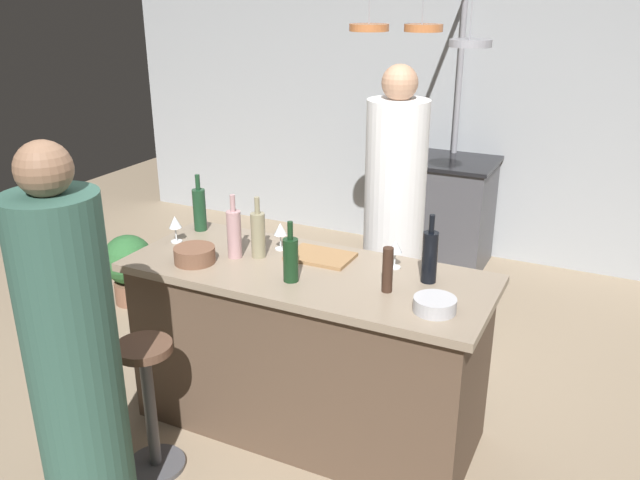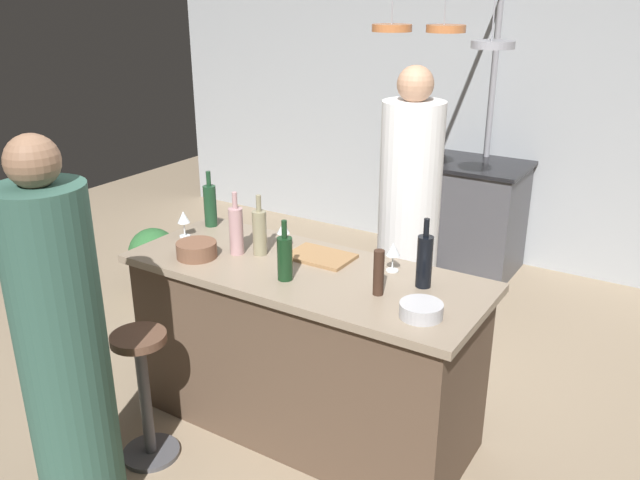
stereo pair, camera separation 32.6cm
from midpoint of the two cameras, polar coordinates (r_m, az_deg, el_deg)
The scene contains 21 objects.
ground_plane at distance 3.64m, azimuth -3.74°, elevation -15.70°, with size 9.00×9.00×0.00m, color gray.
back_wall at distance 5.63m, azimuth 10.62°, elevation 11.83°, with size 6.40×0.16×2.60m, color #9EA3A8.
kitchen_island at distance 3.38m, azimuth -3.92°, elevation -9.56°, with size 1.80×0.72×0.90m.
stove_range at distance 5.46m, azimuth 8.87°, elevation 2.40°, with size 0.80×0.64×0.89m.
chef at distance 4.08m, azimuth 4.17°, elevation 1.67°, with size 0.37×0.37×1.77m.
bar_stool_left at distance 3.28m, azimuth -17.46°, elevation -13.31°, with size 0.28×0.28×0.68m.
guest_left at distance 2.84m, azimuth -23.71°, elevation -10.22°, with size 0.36×0.36×1.69m.
overhead_pot_rack at distance 4.68m, azimuth 7.93°, elevation 15.09°, with size 0.91×1.39×2.17m.
potted_plant at distance 4.99m, azimuth -18.11°, elevation -2.10°, with size 0.36×0.36×0.52m.
cutting_board at distance 3.30m, azimuth -2.78°, elevation -1.50°, with size 0.32×0.22×0.02m, color #997047.
pepper_mill at distance 2.91m, azimuth 2.71°, elevation -2.68°, with size 0.05×0.05×0.21m, color #382319.
wine_bottle_dark at distance 3.01m, azimuth 6.48°, elevation -1.44°, with size 0.07×0.07×0.33m.
wine_bottle_red at distance 3.02m, azimuth -5.66°, elevation -1.69°, with size 0.07×0.07×0.29m.
wine_bottle_rose at distance 3.32m, azimuth -10.27°, elevation 0.55°, with size 0.07×0.07×0.33m.
wine_bottle_green at distance 3.74m, azimuth -12.91°, elevation 2.63°, with size 0.07×0.07×0.32m.
wine_bottle_white at distance 3.31m, azimuth -8.22°, elevation 0.48°, with size 0.07×0.07×0.32m.
wine_glass_near_left_guest at distance 3.15m, azimuth 3.63°, elevation -0.73°, with size 0.07×0.07×0.15m.
wine_glass_near_right_guest at distance 3.39m, azimuth -6.22°, elevation 0.79°, with size 0.07×0.07×0.15m.
wine_glass_by_chef at distance 3.60m, azimuth -15.04°, elevation 1.36°, with size 0.07×0.07×0.15m.
mixing_bowl_steel at distance 2.78m, azimuth 6.64°, elevation -5.68°, with size 0.18×0.18×0.06m, color #B7B7BC.
mixing_bowl_wooden at distance 3.33m, azimuth -13.62°, elevation -1.31°, with size 0.20×0.20×0.08m, color brown.
Camera 1 is at (1.33, -2.59, 2.18)m, focal length 36.85 mm.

